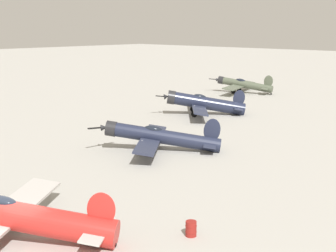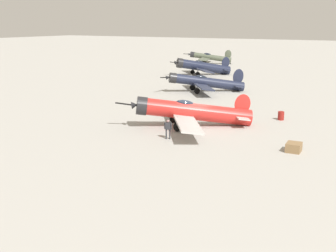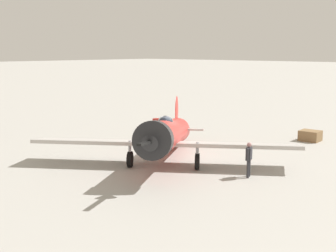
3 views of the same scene
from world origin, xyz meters
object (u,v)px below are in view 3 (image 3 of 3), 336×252
Objects in this scene: equipment_crate at (310,136)px; fuel_drum at (157,124)px; airplane_foreground at (167,135)px; ground_crew_mechanic at (249,156)px.

equipment_crate is 1.54× the size of fuel_drum.
equipment_crate is at bearing 128.17° from airplane_foreground.
airplane_foreground is at bearing 73.31° from equipment_crate.
fuel_drum is at bearing 20.54° from equipment_crate.
ground_crew_mechanic reaches higher than fuel_drum.
airplane_foreground is 9.22× the size of equipment_crate.
fuel_drum is (11.62, -6.10, -0.56)m from ground_crew_mechanic.
ground_crew_mechanic is 1.25× the size of equipment_crate.
equipment_crate is at bearing -100.94° from ground_crew_mechanic.
equipment_crate is at bearing -159.46° from fuel_drum.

